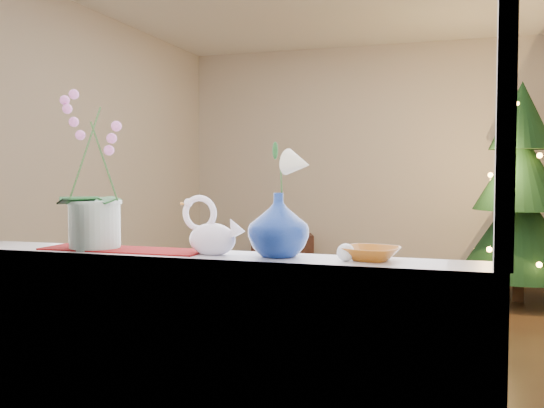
% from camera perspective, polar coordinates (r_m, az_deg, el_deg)
% --- Properties ---
extents(ground, '(5.00, 5.00, 0.00)m').
position_cam_1_polar(ground, '(4.81, 5.68, -11.97)').
color(ground, '#322014').
rests_on(ground, ground).
extents(wall_back, '(4.50, 0.10, 2.70)m').
position_cam_1_polar(wall_back, '(7.11, 9.92, 3.83)').
color(wall_back, beige).
rests_on(wall_back, ground).
extents(wall_front, '(4.50, 0.10, 2.70)m').
position_cam_1_polar(wall_front, '(2.26, -7.42, 5.74)').
color(wall_front, beige).
rests_on(wall_front, ground).
extents(wall_left, '(0.10, 5.00, 2.70)m').
position_cam_1_polar(wall_left, '(5.56, -17.60, 3.98)').
color(wall_left, beige).
rests_on(wall_left, ground).
extents(window_apron, '(2.20, 0.08, 0.88)m').
position_cam_1_polar(window_apron, '(2.43, -6.86, -16.25)').
color(window_apron, white).
rests_on(window_apron, ground).
extents(windowsill, '(2.20, 0.26, 0.04)m').
position_cam_1_polar(windowsill, '(2.40, -6.03, -5.18)').
color(windowsill, white).
rests_on(windowsill, window_apron).
extents(window_frame, '(2.22, 0.06, 1.60)m').
position_cam_1_polar(window_frame, '(2.33, -7.16, 14.33)').
color(window_frame, white).
rests_on(window_frame, windowsill).
extents(runner, '(0.70, 0.20, 0.01)m').
position_cam_1_polar(runner, '(2.57, -13.83, -4.18)').
color(runner, maroon).
rests_on(runner, windowsill).
extents(orchid_pot, '(0.29, 0.29, 0.67)m').
position_cam_1_polar(orchid_pot, '(2.63, -16.42, 3.17)').
color(orchid_pot, beige).
rests_on(orchid_pot, windowsill).
extents(swan, '(0.28, 0.17, 0.22)m').
position_cam_1_polar(swan, '(2.37, -5.64, -2.15)').
color(swan, white).
rests_on(swan, windowsill).
extents(blue_vase, '(0.30, 0.30, 0.28)m').
position_cam_1_polar(blue_vase, '(2.30, 0.61, -1.51)').
color(blue_vase, navy).
rests_on(blue_vase, windowsill).
extents(lily, '(0.15, 0.09, 0.21)m').
position_cam_1_polar(lily, '(2.29, 0.62, 4.60)').
color(lily, silver).
rests_on(lily, blue_vase).
extents(paperweight, '(0.07, 0.07, 0.06)m').
position_cam_1_polar(paperweight, '(2.21, 6.96, -4.54)').
color(paperweight, white).
rests_on(paperweight, windowsill).
extents(amber_dish, '(0.20, 0.20, 0.04)m').
position_cam_1_polar(amber_dish, '(2.24, 9.30, -4.71)').
color(amber_dish, '#A85B17').
rests_on(amber_dish, windowsill).
extents(xmas_tree, '(1.51, 1.51, 2.10)m').
position_cam_1_polar(xmas_tree, '(6.24, 22.33, 1.03)').
color(xmas_tree, '#12331C').
rests_on(xmas_tree, ground).
extents(side_table, '(0.78, 0.57, 0.53)m').
position_cam_1_polar(side_table, '(6.99, 0.92, -5.04)').
color(side_table, black).
rests_on(side_table, ground).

